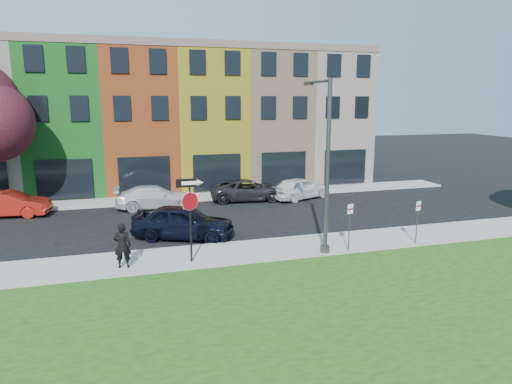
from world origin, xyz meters
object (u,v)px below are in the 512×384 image
object	(u,v)px
stop_sign	(190,203)
man	(122,245)
street_lamp	(325,167)
sedan_near	(183,222)

from	to	relation	value
stop_sign	man	world-z (taller)	stop_sign
stop_sign	street_lamp	size ratio (longest dim) A/B	0.47
street_lamp	sedan_near	bearing A→B (deg)	143.83
man	street_lamp	xyz separation A→B (m)	(8.31, -0.35, 2.78)
sedan_near	stop_sign	bearing A→B (deg)	-158.78
sedan_near	street_lamp	size ratio (longest dim) A/B	0.71
man	sedan_near	size ratio (longest dim) A/B	0.34
stop_sign	sedan_near	xyz separation A→B (m)	(0.16, 3.61, -1.71)
man	stop_sign	bearing A→B (deg)	-175.00
man	street_lamp	world-z (taller)	street_lamp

